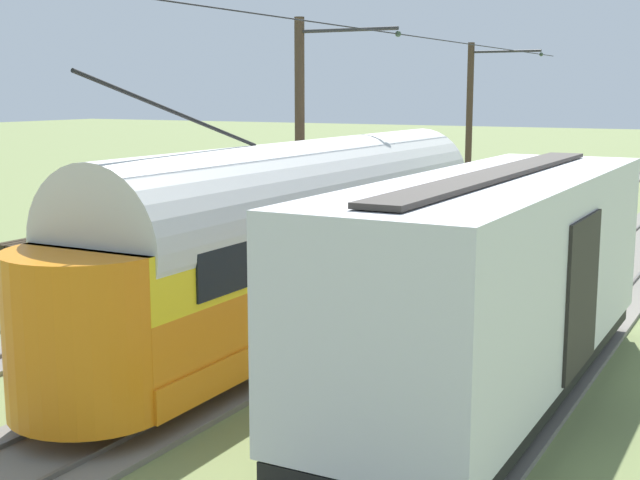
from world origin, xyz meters
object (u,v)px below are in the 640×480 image
catenary_pole_mid_near (303,144)px  track_end_bumper (309,201)px  boxcar_adjacent (495,280)px  spare_tie_stack (30,248)px  vintage_streetcar (307,233)px  catenary_pole_foreground (471,126)px

catenary_pole_mid_near → track_end_bumper: (7.12, -13.15, -3.47)m
boxcar_adjacent → spare_tie_stack: boxcar_adjacent is taller
vintage_streetcar → spare_tie_stack: 13.20m
catenary_pole_mid_near → track_end_bumper: 15.35m
boxcar_adjacent → catenary_pole_foreground: 23.31m
track_end_bumper → spare_tie_stack: bearing=80.1°
vintage_streetcar → catenary_pole_mid_near: (2.88, -4.92, 1.61)m
catenary_pole_mid_near → boxcar_adjacent: bearing=137.5°
vintage_streetcar → boxcar_adjacent: (-5.00, 2.30, -0.09)m
vintage_streetcar → catenary_pole_foreground: bearing=-81.6°
vintage_streetcar → catenary_pole_mid_near: catenary_pole_mid_near is taller
boxcar_adjacent → track_end_bumper: boxcar_adjacent is taller
boxcar_adjacent → track_end_bumper: size_ratio=6.14×
catenary_pole_foreground → catenary_pole_mid_near: bearing=90.0°
boxcar_adjacent → catenary_pole_foreground: (7.88, -21.87, 1.71)m
catenary_pole_foreground → track_end_bumper: 8.06m
boxcar_adjacent → catenary_pole_foreground: catenary_pole_foreground is taller
catenary_pole_mid_near → track_end_bumper: bearing=-61.6°
boxcar_adjacent → spare_tie_stack: size_ratio=4.61×
boxcar_adjacent → spare_tie_stack: bearing=-19.0°
spare_tie_stack → track_end_bumper: track_end_bumper is taller
vintage_streetcar → catenary_pole_mid_near: 5.92m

